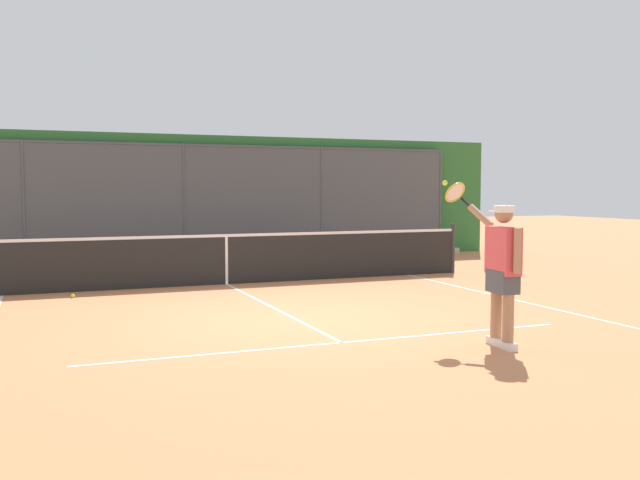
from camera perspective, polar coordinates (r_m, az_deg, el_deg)
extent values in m
plane|color=#C67A4C|center=(9.89, -2.01, -6.45)|extent=(60.00, 60.00, 0.00)
cube|color=white|center=(8.41, 1.77, -8.33)|extent=(6.14, 0.05, 0.01)
cube|color=white|center=(10.94, 20.00, -5.66)|extent=(0.05, 10.07, 0.01)
cube|color=white|center=(10.96, -4.04, -5.40)|extent=(0.05, 5.54, 0.01)
cylinder|color=#474C51|center=(20.23, 9.73, 3.09)|extent=(0.07, 0.07, 2.93)
cylinder|color=#474C51|center=(18.60, 0.11, 3.06)|extent=(0.07, 0.07, 2.93)
cylinder|color=#474C51|center=(17.57, -10.98, 2.92)|extent=(0.07, 0.07, 2.93)
cylinder|color=#474C51|center=(17.27, -22.94, 2.65)|extent=(0.07, 0.07, 2.93)
cylinder|color=#474C51|center=(17.60, -11.05, 7.56)|extent=(14.55, 0.05, 0.05)
cube|color=#474C51|center=(17.57, -10.98, 2.92)|extent=(14.55, 0.02, 2.93)
cube|color=#2D6B33|center=(18.21, -11.37, 3.34)|extent=(17.55, 0.90, 3.18)
cube|color=#ADADA8|center=(17.48, -10.81, -1.65)|extent=(15.55, 0.18, 0.15)
cylinder|color=#2D2D2D|center=(15.54, 10.73, -0.66)|extent=(0.09, 0.09, 1.07)
cube|color=black|center=(13.54, -7.61, -1.67)|extent=(10.01, 0.02, 0.91)
cube|color=white|center=(13.50, -7.63, 0.36)|extent=(10.01, 0.04, 0.05)
cube|color=white|center=(13.54, -7.61, -1.67)|extent=(0.05, 0.04, 0.91)
cube|color=silver|center=(8.33, 14.99, -8.30)|extent=(0.13, 0.27, 0.09)
cylinder|color=#A87A5B|center=(8.25, 15.05, -5.43)|extent=(0.13, 0.13, 0.76)
cube|color=silver|center=(8.54, 14.08, -7.97)|extent=(0.13, 0.27, 0.09)
cylinder|color=#A87A5B|center=(8.46, 14.13, -5.17)|extent=(0.13, 0.13, 0.76)
cube|color=#474C56|center=(8.31, 14.62, -3.27)|extent=(0.25, 0.41, 0.26)
cube|color=#DB4C56|center=(8.27, 14.66, -0.84)|extent=(0.25, 0.48, 0.55)
cylinder|color=#A87A5B|center=(8.03, 15.74, -0.85)|extent=(0.08, 0.08, 0.50)
cylinder|color=#A87A5B|center=(8.60, 12.91, 1.92)|extent=(0.16, 0.38, 0.29)
sphere|color=#A87A5B|center=(8.25, 14.72, 2.05)|extent=(0.21, 0.21, 0.21)
cylinder|color=white|center=(8.25, 14.72, 2.45)|extent=(0.26, 0.26, 0.08)
cube|color=white|center=(8.35, 14.31, 2.26)|extent=(0.19, 0.20, 0.02)
cylinder|color=black|center=(8.76, 11.77, 3.00)|extent=(0.07, 0.17, 0.13)
torus|color=gold|center=(8.89, 10.91, 3.82)|extent=(0.33, 0.24, 0.26)
cylinder|color=silver|center=(8.89, 10.91, 3.82)|extent=(0.27, 0.19, 0.21)
sphere|color=#C1D138|center=(9.02, 10.10, 4.59)|extent=(0.07, 0.07, 0.07)
sphere|color=#CCDB33|center=(12.50, -19.43, -4.31)|extent=(0.07, 0.07, 0.07)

